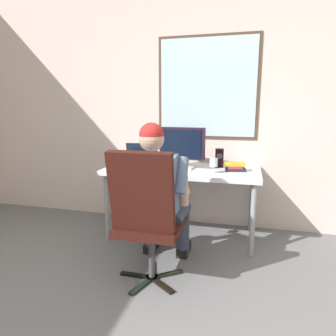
{
  "coord_description": "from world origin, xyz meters",
  "views": [
    {
      "loc": [
        0.58,
        -0.8,
        1.35
      ],
      "look_at": [
        -0.09,
        1.78,
        0.83
      ],
      "focal_mm": 32.27,
      "sensor_mm": 36.0,
      "label": 1
    }
  ],
  "objects_px": {
    "desk": "(182,174)",
    "laptop": "(140,160)",
    "office_chair": "(146,212)",
    "book_stack": "(235,167)",
    "wine_glass": "(214,163)",
    "crt_monitor": "(182,145)",
    "person_seated": "(157,195)",
    "desk_speaker": "(219,158)"
  },
  "relations": [
    {
      "from": "desk",
      "to": "wine_glass",
      "type": "distance_m",
      "value": 0.42
    },
    {
      "from": "office_chair",
      "to": "wine_glass",
      "type": "distance_m",
      "value": 0.97
    },
    {
      "from": "laptop",
      "to": "book_stack",
      "type": "xyz_separation_m",
      "value": [
        1.01,
        -0.06,
        -0.02
      ]
    },
    {
      "from": "desk",
      "to": "desk_speaker",
      "type": "bearing_deg",
      "value": 21.69
    },
    {
      "from": "wine_glass",
      "to": "desk_speaker",
      "type": "xyz_separation_m",
      "value": [
        0.02,
        0.32,
        0.0
      ]
    },
    {
      "from": "office_chair",
      "to": "wine_glass",
      "type": "relative_size",
      "value": 7.44
    },
    {
      "from": "office_chair",
      "to": "desk_speaker",
      "type": "xyz_separation_m",
      "value": [
        0.42,
        1.18,
        0.23
      ]
    },
    {
      "from": "desk",
      "to": "desk_speaker",
      "type": "height_order",
      "value": "desk_speaker"
    },
    {
      "from": "book_stack",
      "to": "desk",
      "type": "bearing_deg",
      "value": 177.61
    },
    {
      "from": "wine_glass",
      "to": "book_stack",
      "type": "bearing_deg",
      "value": 38.48
    },
    {
      "from": "wine_glass",
      "to": "desk",
      "type": "bearing_deg",
      "value": 152.49
    },
    {
      "from": "crt_monitor",
      "to": "laptop",
      "type": "distance_m",
      "value": 0.51
    },
    {
      "from": "laptop",
      "to": "wine_glass",
      "type": "height_order",
      "value": "laptop"
    },
    {
      "from": "person_seated",
      "to": "book_stack",
      "type": "relative_size",
      "value": 5.7
    },
    {
      "from": "desk",
      "to": "desk_speaker",
      "type": "xyz_separation_m",
      "value": [
        0.37,
        0.15,
        0.16
      ]
    },
    {
      "from": "wine_glass",
      "to": "crt_monitor",
      "type": "bearing_deg",
      "value": 153.55
    },
    {
      "from": "desk",
      "to": "laptop",
      "type": "height_order",
      "value": "laptop"
    },
    {
      "from": "wine_glass",
      "to": "desk_speaker",
      "type": "bearing_deg",
      "value": 85.61
    },
    {
      "from": "desk",
      "to": "wine_glass",
      "type": "height_order",
      "value": "wine_glass"
    },
    {
      "from": "desk",
      "to": "book_stack",
      "type": "distance_m",
      "value": 0.55
    },
    {
      "from": "office_chair",
      "to": "book_stack",
      "type": "bearing_deg",
      "value": 59.8
    },
    {
      "from": "laptop",
      "to": "book_stack",
      "type": "bearing_deg",
      "value": -3.33
    },
    {
      "from": "laptop",
      "to": "desk",
      "type": "bearing_deg",
      "value": -4.4
    },
    {
      "from": "desk",
      "to": "person_seated",
      "type": "relative_size",
      "value": 1.26
    },
    {
      "from": "office_chair",
      "to": "book_stack",
      "type": "xyz_separation_m",
      "value": [
        0.59,
        1.01,
        0.18
      ]
    },
    {
      "from": "office_chair",
      "to": "wine_glass",
      "type": "height_order",
      "value": "office_chair"
    },
    {
      "from": "laptop",
      "to": "wine_glass",
      "type": "bearing_deg",
      "value": -14.7
    },
    {
      "from": "desk",
      "to": "crt_monitor",
      "type": "relative_size",
      "value": 3.34
    },
    {
      "from": "book_stack",
      "to": "person_seated",
      "type": "bearing_deg",
      "value": -128.19
    },
    {
      "from": "desk",
      "to": "book_stack",
      "type": "height_order",
      "value": "book_stack"
    },
    {
      "from": "person_seated",
      "to": "wine_glass",
      "type": "bearing_deg",
      "value": 56.46
    },
    {
      "from": "desk_speaker",
      "to": "book_stack",
      "type": "distance_m",
      "value": 0.25
    },
    {
      "from": "crt_monitor",
      "to": "person_seated",
      "type": "bearing_deg",
      "value": -93.46
    },
    {
      "from": "desk",
      "to": "book_stack",
      "type": "xyz_separation_m",
      "value": [
        0.54,
        -0.02,
        0.11
      ]
    },
    {
      "from": "desk",
      "to": "crt_monitor",
      "type": "distance_m",
      "value": 0.31
    },
    {
      "from": "laptop",
      "to": "desk_speaker",
      "type": "distance_m",
      "value": 0.85
    },
    {
      "from": "desk_speaker",
      "to": "office_chair",
      "type": "bearing_deg",
      "value": -109.51
    },
    {
      "from": "wine_glass",
      "to": "office_chair",
      "type": "bearing_deg",
      "value": -114.67
    },
    {
      "from": "wine_glass",
      "to": "book_stack",
      "type": "xyz_separation_m",
      "value": [
        0.2,
        0.16,
        -0.05
      ]
    },
    {
      "from": "laptop",
      "to": "desk_speaker",
      "type": "relative_size",
      "value": 1.96
    },
    {
      "from": "person_seated",
      "to": "desk_speaker",
      "type": "height_order",
      "value": "person_seated"
    },
    {
      "from": "desk",
      "to": "laptop",
      "type": "bearing_deg",
      "value": 175.6
    }
  ]
}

